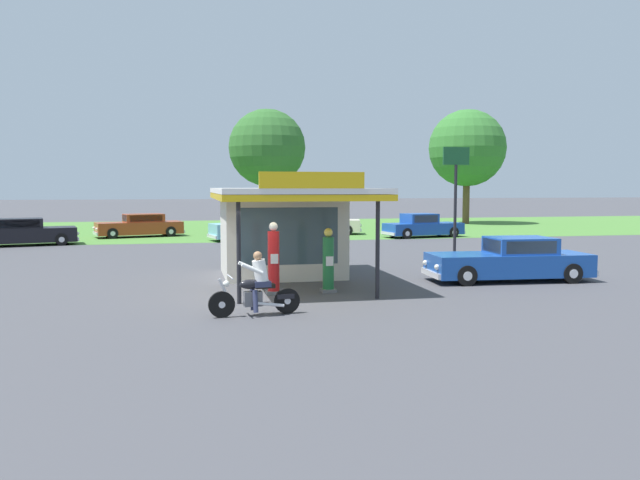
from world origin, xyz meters
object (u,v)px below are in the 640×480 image
at_px(gas_pump_nearside, 274,261).
at_px(parked_car_back_row_left, 140,226).
at_px(featured_classic_sedan, 510,261).
at_px(parked_car_back_row_centre_left, 320,224).
at_px(roadside_pole_sign, 456,185).
at_px(motorcycle_with_rider, 256,289).
at_px(bystander_strolling_foreground, 265,231).
at_px(gas_pump_offside, 328,263).
at_px(parked_car_second_row_spare, 423,227).
at_px(parked_car_back_row_far_right, 250,228).
at_px(parked_car_back_row_centre, 25,233).

distance_m(gas_pump_nearside, parked_car_back_row_left, 23.62).
distance_m(featured_classic_sedan, parked_car_back_row_centre_left, 21.89).
bearing_deg(roadside_pole_sign, motorcycle_with_rider, -137.05).
bearing_deg(bystander_strolling_foreground, motorcycle_with_rider, -97.85).
relative_size(gas_pump_nearside, bystander_strolling_foreground, 1.23).
distance_m(gas_pump_offside, motorcycle_with_rider, 3.88).
relative_size(featured_classic_sedan, parked_car_second_row_spare, 1.06).
bearing_deg(parked_car_back_row_centre_left, featured_classic_sedan, -85.07).
xyz_separation_m(parked_car_back_row_far_right, parked_car_second_row_spare, (10.82, 0.01, -0.03)).
distance_m(gas_pump_nearside, gas_pump_offside, 1.65).
relative_size(motorcycle_with_rider, parked_car_back_row_centre_left, 0.41).
xyz_separation_m(parked_car_back_row_centre, parked_car_back_row_centre_left, (17.21, 4.67, 0.00)).
relative_size(gas_pump_offside, parked_car_back_row_left, 0.34).
xyz_separation_m(gas_pump_nearside, bystander_strolling_foreground, (1.42, 13.42, -0.06)).
relative_size(motorcycle_with_rider, parked_car_back_row_far_right, 0.44).
height_order(parked_car_back_row_centre, parked_car_back_row_far_right, parked_car_back_row_far_right).
bearing_deg(gas_pump_nearside, roadside_pole_sign, 33.35).
xyz_separation_m(motorcycle_with_rider, bystander_strolling_foreground, (2.26, 16.40, 0.26)).
distance_m(gas_pump_nearside, parked_car_back_row_far_right, 19.05).
distance_m(featured_classic_sedan, parked_car_back_row_centre, 25.66).
bearing_deg(roadside_pole_sign, gas_pump_offside, -140.41).
distance_m(gas_pump_nearside, parked_car_second_row_spare, 22.51).
xyz_separation_m(gas_pump_nearside, parked_car_back_row_centre_left, (6.24, 22.80, -0.29)).
bearing_deg(parked_car_back_row_centre, parked_car_second_row_spare, 2.21).
bearing_deg(parked_car_second_row_spare, gas_pump_nearside, -122.32).
bearing_deg(featured_classic_sedan, motorcycle_with_rider, -156.17).
relative_size(parked_car_back_row_centre, parked_car_back_row_far_right, 1.07).
bearing_deg(featured_classic_sedan, parked_car_back_row_centre_left, 94.93).
bearing_deg(parked_car_second_row_spare, parked_car_back_row_centre, -177.79).
bearing_deg(gas_pump_nearside, motorcycle_with_rider, -105.72).
distance_m(motorcycle_with_rider, parked_car_back_row_centre_left, 26.73).
bearing_deg(parked_car_back_row_left, parked_car_back_row_centre, -139.13).
bearing_deg(bystander_strolling_foreground, featured_classic_sedan, -61.67).
relative_size(gas_pump_offside, parked_car_second_row_spare, 0.36).
height_order(gas_pump_nearside, roadside_pole_sign, roadside_pole_sign).
bearing_deg(parked_car_back_row_centre_left, parked_car_back_row_centre, -164.83).
distance_m(bystander_strolling_foreground, roadside_pole_sign, 10.74).
height_order(parked_car_second_row_spare, parked_car_back_row_centre_left, parked_car_back_row_centre_left).
height_order(parked_car_back_row_left, roadside_pole_sign, roadside_pole_sign).
relative_size(gas_pump_nearside, parked_car_back_row_centre_left, 0.38).
height_order(motorcycle_with_rider, featured_classic_sedan, motorcycle_with_rider).
xyz_separation_m(parked_car_back_row_centre, parked_car_second_row_spare, (23.00, 0.89, -0.02)).
height_order(featured_classic_sedan, parked_car_back_row_far_right, parked_car_back_row_far_right).
xyz_separation_m(featured_classic_sedan, parked_car_back_row_left, (-13.46, 22.02, 0.02)).
xyz_separation_m(parked_car_back_row_far_right, parked_car_back_row_left, (-6.54, 4.00, -0.02)).
bearing_deg(parked_car_back_row_centre, parked_car_back_row_left, 40.87).
relative_size(featured_classic_sedan, bystander_strolling_foreground, 3.24).
height_order(gas_pump_offside, roadside_pole_sign, roadside_pole_sign).
bearing_deg(gas_pump_nearside, parked_car_back_row_centre_left, 74.68).
distance_m(gas_pump_offside, parked_car_back_row_far_right, 19.02).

